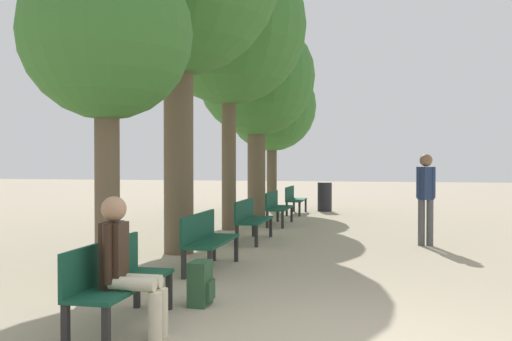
% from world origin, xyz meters
% --- Properties ---
extents(bench_row_0, '(0.47, 1.57, 0.84)m').
position_xyz_m(bench_row_0, '(-2.17, 0.19, 0.49)').
color(bench_row_0, '#144733').
rests_on(bench_row_0, ground_plane).
extents(bench_row_1, '(0.47, 1.57, 0.84)m').
position_xyz_m(bench_row_1, '(-2.17, 3.23, 0.49)').
color(bench_row_1, '#144733').
rests_on(bench_row_1, ground_plane).
extents(bench_row_2, '(0.47, 1.57, 0.84)m').
position_xyz_m(bench_row_2, '(-2.17, 6.27, 0.49)').
color(bench_row_2, '#144733').
rests_on(bench_row_2, ground_plane).
extents(bench_row_3, '(0.47, 1.57, 0.84)m').
position_xyz_m(bench_row_3, '(-2.17, 9.31, 0.49)').
color(bench_row_3, '#144733').
rests_on(bench_row_3, ground_plane).
extents(bench_row_4, '(0.47, 1.57, 0.84)m').
position_xyz_m(bench_row_4, '(-2.17, 12.34, 0.49)').
color(bench_row_4, '#144733').
rests_on(bench_row_4, ground_plane).
extents(tree_row_0, '(2.23, 2.23, 4.39)m').
position_xyz_m(tree_row_0, '(-3.09, 1.86, 3.23)').
color(tree_row_0, brown).
rests_on(tree_row_0, ground_plane).
extents(tree_row_2, '(3.66, 3.66, 6.61)m').
position_xyz_m(tree_row_2, '(-3.09, 8.05, 4.76)').
color(tree_row_2, brown).
rests_on(tree_row_2, ground_plane).
extents(tree_row_3, '(3.39, 3.39, 5.74)m').
position_xyz_m(tree_row_3, '(-3.09, 11.18, 3.99)').
color(tree_row_3, brown).
rests_on(tree_row_3, ground_plane).
extents(tree_row_4, '(2.94, 2.94, 4.89)m').
position_xyz_m(tree_row_4, '(-3.09, 13.63, 3.40)').
color(tree_row_4, brown).
rests_on(tree_row_4, ground_plane).
extents(person_seated, '(0.61, 0.35, 1.30)m').
position_xyz_m(person_seated, '(-1.94, -0.06, 0.69)').
color(person_seated, beige).
rests_on(person_seated, ground_plane).
extents(backpack, '(0.25, 0.35, 0.50)m').
position_xyz_m(backpack, '(-1.61, 1.18, 0.24)').
color(backpack, '#284C2D').
rests_on(backpack, ground_plane).
extents(pedestrian_near, '(0.36, 0.31, 1.76)m').
position_xyz_m(pedestrian_near, '(1.25, 6.39, 1.01)').
color(pedestrian_near, '#4C4C4C').
rests_on(pedestrian_near, ground_plane).
extents(trash_bin, '(0.46, 0.46, 0.93)m').
position_xyz_m(trash_bin, '(-1.32, 13.47, 0.46)').
color(trash_bin, '#232328').
rests_on(trash_bin, ground_plane).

